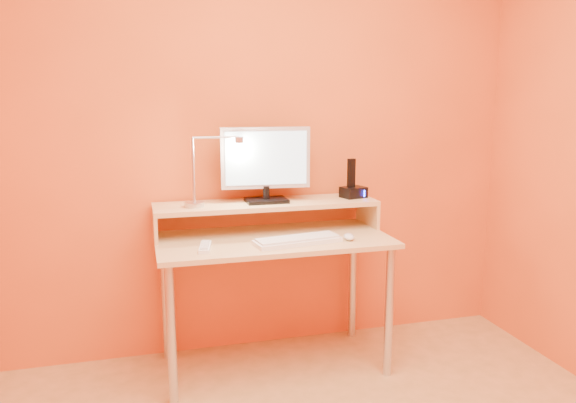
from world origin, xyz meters
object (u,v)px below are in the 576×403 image
object	(u,v)px
monitor_panel	(266,158)
mouse	(349,237)
lamp_base	(194,204)
keyboard	(298,241)
remote_control	(205,247)
phone_dock	(353,192)

from	to	relation	value
monitor_panel	mouse	world-z (taller)	monitor_panel
lamp_base	keyboard	size ratio (longest dim) A/B	0.23
mouse	lamp_base	bearing A→B (deg)	171.90
lamp_base	remote_control	world-z (taller)	lamp_base
lamp_base	remote_control	distance (m)	0.30
monitor_panel	remote_control	world-z (taller)	monitor_panel
monitor_panel	lamp_base	xyz separation A→B (m)	(-0.39, -0.04, -0.23)
keyboard	mouse	distance (m)	0.27
monitor_panel	mouse	xyz separation A→B (m)	(0.36, -0.31, -0.38)
keyboard	remote_control	world-z (taller)	keyboard
monitor_panel	mouse	size ratio (longest dim) A/B	5.07
mouse	monitor_panel	bearing A→B (deg)	151.25
mouse	remote_control	bearing A→B (deg)	-170.25
monitor_panel	keyboard	size ratio (longest dim) A/B	1.09
keyboard	mouse	xyz separation A→B (m)	(0.27, -0.00, 0.01)
lamp_base	phone_dock	size ratio (longest dim) A/B	0.77
monitor_panel	phone_dock	xyz separation A→B (m)	(0.50, -0.01, -0.21)
monitor_panel	keyboard	distance (m)	0.50
lamp_base	phone_dock	world-z (taller)	phone_dock
mouse	remote_control	world-z (taller)	mouse
phone_dock	monitor_panel	bearing A→B (deg)	164.13
phone_dock	remote_control	bearing A→B (deg)	-177.19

